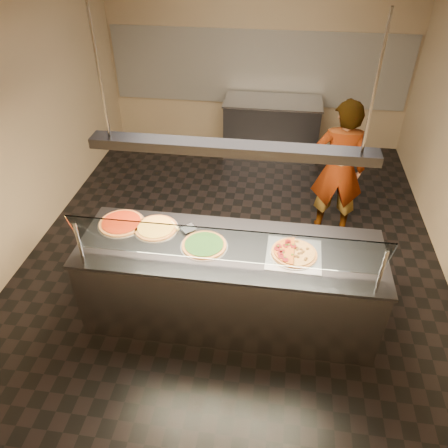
# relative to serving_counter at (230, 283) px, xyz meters

# --- Properties ---
(ground) EXTENTS (5.00, 6.00, 0.02)m
(ground) POSITION_rel_serving_counter_xyz_m (-0.09, 1.21, -0.48)
(ground) COLOR black
(ground) RESTS_ON ground
(wall_back) EXTENTS (5.00, 0.02, 3.00)m
(wall_back) POSITION_rel_serving_counter_xyz_m (-0.09, 4.22, 1.03)
(wall_back) COLOR tan
(wall_back) RESTS_ON ground
(wall_front) EXTENTS (5.00, 0.02, 3.00)m
(wall_front) POSITION_rel_serving_counter_xyz_m (-0.09, -1.80, 1.03)
(wall_front) COLOR tan
(wall_front) RESTS_ON ground
(wall_left) EXTENTS (0.02, 6.00, 3.00)m
(wall_left) POSITION_rel_serving_counter_xyz_m (-2.60, 1.21, 1.03)
(wall_left) COLOR tan
(wall_left) RESTS_ON ground
(tile_band) EXTENTS (4.90, 0.02, 1.20)m
(tile_band) POSITION_rel_serving_counter_xyz_m (-0.09, 4.19, 0.83)
(tile_band) COLOR silver
(tile_band) RESTS_ON wall_back
(serving_counter) EXTENTS (2.87, 0.94, 0.93)m
(serving_counter) POSITION_rel_serving_counter_xyz_m (0.00, 0.00, 0.00)
(serving_counter) COLOR #B7B7BC
(serving_counter) RESTS_ON ground
(sneeze_guard) EXTENTS (2.63, 0.18, 0.54)m
(sneeze_guard) POSITION_rel_serving_counter_xyz_m (0.00, -0.34, 0.76)
(sneeze_guard) COLOR #B7B7BC
(sneeze_guard) RESTS_ON serving_counter
(perforated_tray) EXTENTS (0.51, 0.51, 0.01)m
(perforated_tray) POSITION_rel_serving_counter_xyz_m (0.59, -0.02, 0.47)
(perforated_tray) COLOR silver
(perforated_tray) RESTS_ON serving_counter
(half_pizza_pepperoni) EXTENTS (0.23, 0.42, 0.05)m
(half_pizza_pepperoni) POSITION_rel_serving_counter_xyz_m (0.49, -0.02, 0.50)
(half_pizza_pepperoni) COLOR brown
(half_pizza_pepperoni) RESTS_ON perforated_tray
(half_pizza_sausage) EXTENTS (0.22, 0.42, 0.04)m
(half_pizza_sausage) POSITION_rel_serving_counter_xyz_m (0.68, -0.02, 0.49)
(half_pizza_sausage) COLOR brown
(half_pizza_sausage) RESTS_ON perforated_tray
(pizza_spinach) EXTENTS (0.45, 0.45, 0.03)m
(pizza_spinach) POSITION_rel_serving_counter_xyz_m (-0.25, -0.01, 0.48)
(pizza_spinach) COLOR silver
(pizza_spinach) RESTS_ON serving_counter
(pizza_cheese) EXTENTS (0.44, 0.44, 0.03)m
(pizza_cheese) POSITION_rel_serving_counter_xyz_m (-0.76, 0.18, 0.48)
(pizza_cheese) COLOR silver
(pizza_cheese) RESTS_ON serving_counter
(pizza_tomato) EXTENTS (0.47, 0.47, 0.03)m
(pizza_tomato) POSITION_rel_serving_counter_xyz_m (-1.12, 0.21, 0.48)
(pizza_tomato) COLOR silver
(pizza_tomato) RESTS_ON serving_counter
(pizza_spatula) EXTENTS (0.28, 0.17, 0.02)m
(pizza_spatula) POSITION_rel_serving_counter_xyz_m (-0.52, 0.21, 0.49)
(pizza_spatula) COLOR #B7B7BC
(pizza_spatula) RESTS_ON pizza_spinach
(prep_table) EXTENTS (1.58, 0.74, 0.93)m
(prep_table) POSITION_rel_serving_counter_xyz_m (0.21, 3.76, 0.00)
(prep_table) COLOR #3B3B40
(prep_table) RESTS_ON ground
(worker) EXTENTS (0.66, 0.44, 1.77)m
(worker) POSITION_rel_serving_counter_xyz_m (1.12, 1.72, 0.42)
(worker) COLOR #2C2B35
(worker) RESTS_ON ground
(heat_lamp_housing) EXTENTS (2.30, 0.18, 0.08)m
(heat_lamp_housing) POSITION_rel_serving_counter_xyz_m (0.00, 0.00, 1.48)
(heat_lamp_housing) COLOR #3B3B40
(heat_lamp_housing) RESTS_ON ceiling
(lamp_rod_left) EXTENTS (0.02, 0.02, 1.01)m
(lamp_rod_left) POSITION_rel_serving_counter_xyz_m (-1.00, 0.00, 2.03)
(lamp_rod_left) COLOR #B7B7BC
(lamp_rod_left) RESTS_ON ceiling
(lamp_rod_right) EXTENTS (0.02, 0.02, 1.01)m
(lamp_rod_right) POSITION_rel_serving_counter_xyz_m (1.00, 0.00, 2.03)
(lamp_rod_right) COLOR #B7B7BC
(lamp_rod_right) RESTS_ON ceiling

